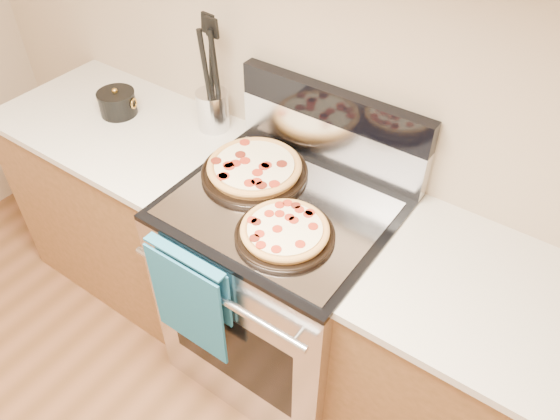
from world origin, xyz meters
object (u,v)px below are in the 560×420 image
Objects in this scene: pepperoni_pizza_front at (285,232)px; saucepan at (118,104)px; range_body at (282,291)px; pepperoni_pizza_back at (254,169)px; utensil_crock at (213,110)px.

saucepan is at bearing 168.08° from pepperoni_pizza_front.
saucepan is at bearing 174.76° from range_body.
range_body is at bearing -21.77° from pepperoni_pizza_back.
range_body is 0.78m from utensil_crock.
utensil_crock is at bearing 153.49° from pepperoni_pizza_back.
pepperoni_pizza_back is 1.20× the size of pepperoni_pizza_front.
range_body is 0.54m from pepperoni_pizza_back.
utensil_crock is (-0.51, 0.24, 0.54)m from range_body.
utensil_crock reaches higher than range_body.
range_body is 2.80× the size of pepperoni_pizza_front.
saucepan is (-1.01, 0.21, 0.01)m from pepperoni_pizza_front.
pepperoni_pizza_front is at bearing -31.03° from utensil_crock.
utensil_crock is 1.06× the size of saucepan.
range_body is at bearing -24.94° from utensil_crock.
utensil_crock reaches higher than pepperoni_pizza_back.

